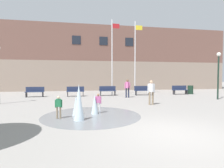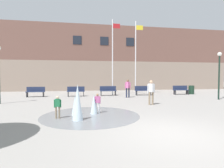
% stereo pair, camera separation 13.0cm
% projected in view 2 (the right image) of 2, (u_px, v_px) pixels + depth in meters
% --- Properties ---
extents(ground_plane, '(100.00, 100.00, 0.00)m').
position_uv_depth(ground_plane, '(172.00, 134.00, 5.54)').
color(ground_plane, gray).
extents(library_building, '(36.00, 6.05, 8.69)m').
position_uv_depth(library_building, '(102.00, 60.00, 26.02)').
color(library_building, gray).
rests_on(library_building, ground).
extents(splash_fountain, '(4.59, 4.59, 1.52)m').
position_uv_depth(splash_fountain, '(84.00, 106.00, 7.86)').
color(splash_fountain, gray).
rests_on(splash_fountain, ground).
extents(park_bench_left_of_flagpoles, '(1.60, 0.44, 0.91)m').
position_uv_depth(park_bench_left_of_flagpoles, '(35.00, 92.00, 15.83)').
color(park_bench_left_of_flagpoles, '#28282D').
rests_on(park_bench_left_of_flagpoles, ground).
extents(park_bench_center, '(1.60, 0.44, 0.91)m').
position_uv_depth(park_bench_center, '(76.00, 91.00, 16.25)').
color(park_bench_center, '#28282D').
rests_on(park_bench_center, ground).
extents(park_bench_under_right_flagpole, '(1.60, 0.44, 0.91)m').
position_uv_depth(park_bench_under_right_flagpole, '(108.00, 91.00, 16.93)').
color(park_bench_under_right_flagpole, '#28282D').
rests_on(park_bench_under_right_flagpole, ground).
extents(park_bench_near_trashcan, '(1.60, 0.44, 0.91)m').
position_uv_depth(park_bench_near_trashcan, '(143.00, 90.00, 17.31)').
color(park_bench_near_trashcan, '#28282D').
rests_on(park_bench_near_trashcan, ground).
extents(park_bench_far_right, '(1.60, 0.44, 0.91)m').
position_uv_depth(park_bench_far_right, '(181.00, 90.00, 17.99)').
color(park_bench_far_right, '#28282D').
rests_on(park_bench_far_right, ground).
extents(child_in_fountain, '(0.31, 0.13, 0.99)m').
position_uv_depth(child_in_fountain, '(58.00, 105.00, 7.57)').
color(child_in_fountain, '#89755B').
rests_on(child_in_fountain, ground).
extents(adult_near_bench, '(0.50, 0.39, 1.59)m').
position_uv_depth(adult_near_bench, '(151.00, 90.00, 11.29)').
color(adult_near_bench, '#89755B').
rests_on(adult_near_bench, ground).
extents(adult_watching, '(0.50, 0.39, 1.59)m').
position_uv_depth(adult_watching, '(128.00, 87.00, 15.28)').
color(adult_watching, '#1E233D').
rests_on(adult_watching, ground).
extents(child_with_pink_shirt, '(0.31, 0.15, 0.99)m').
position_uv_depth(child_with_pink_shirt, '(97.00, 102.00, 8.67)').
color(child_with_pink_shirt, silver).
rests_on(child_with_pink_shirt, ground).
extents(flagpole_left, '(0.80, 0.10, 7.47)m').
position_uv_depth(flagpole_left, '(113.00, 55.00, 17.30)').
color(flagpole_left, silver).
rests_on(flagpole_left, ground).
extents(flagpole_right, '(0.80, 0.10, 7.42)m').
position_uv_depth(flagpole_right, '(136.00, 56.00, 17.68)').
color(flagpole_right, silver).
rests_on(flagpole_right, ground).
extents(lamp_post_right_lane, '(0.32, 0.32, 3.77)m').
position_uv_depth(lamp_post_right_lane, '(219.00, 69.00, 13.86)').
color(lamp_post_right_lane, '#192D23').
rests_on(lamp_post_right_lane, ground).
extents(trash_can, '(0.56, 0.56, 0.90)m').
position_uv_depth(trash_can, '(191.00, 90.00, 18.39)').
color(trash_can, '#193323').
rests_on(trash_can, ground).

